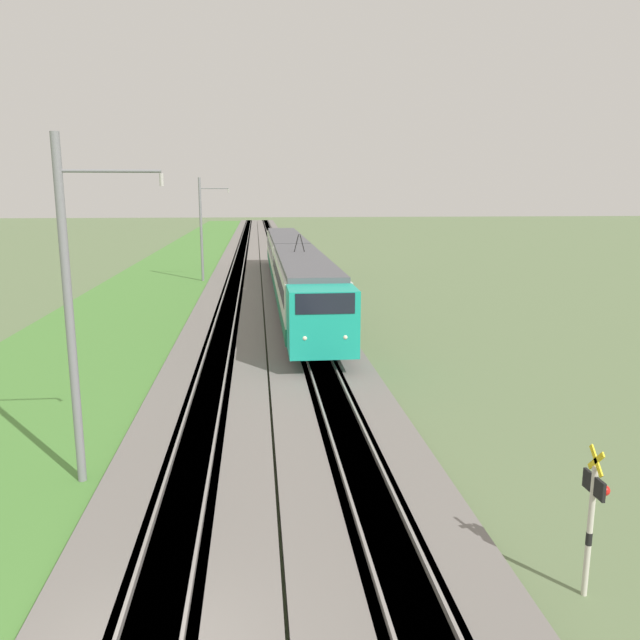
{
  "coord_description": "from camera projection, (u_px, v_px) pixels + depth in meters",
  "views": [
    {
      "loc": [
        -8.59,
        -1.86,
        7.44
      ],
      "look_at": [
        17.1,
        -4.48,
        2.23
      ],
      "focal_mm": 35.0,
      "sensor_mm": 36.0,
      "label": 1
    }
  ],
  "objects": [
    {
      "name": "catenary_mast_near",
      "position": [
        71.0,
        312.0,
        15.38
      ],
      "size": [
        0.22,
        2.56,
        8.89
      ],
      "color": "slate",
      "rests_on": "ground"
    },
    {
      "name": "passenger_train",
      "position": [
        293.0,
        265.0,
        45.34
      ],
      "size": [
        42.51,
        2.94,
        5.06
      ],
      "rotation": [
        0.0,
        0.0,
        3.14
      ],
      "color": "#19A88E",
      "rests_on": "ground"
    },
    {
      "name": "grass_verge",
      "position": [
        177.0,
        275.0,
        57.86
      ],
      "size": [
        240.0,
        11.13,
        0.12
      ],
      "color": "#4C8438",
      "rests_on": "ground"
    },
    {
      "name": "catenary_mast_mid",
      "position": [
        202.0,
        229.0,
        52.95
      ],
      "size": [
        0.22,
        2.56,
        8.83
      ],
      "color": "slate",
      "rests_on": "ground"
    },
    {
      "name": "ballast_main",
      "position": [
        237.0,
        274.0,
        58.39
      ],
      "size": [
        240.0,
        4.4,
        0.3
      ],
      "color": "slate",
      "rests_on": "ground"
    },
    {
      "name": "track_main",
      "position": [
        237.0,
        273.0,
        58.39
      ],
      "size": [
        240.0,
        1.57,
        0.45
      ],
      "color": "#4C4238",
      "rests_on": "ground"
    },
    {
      "name": "track_adjacent",
      "position": [
        285.0,
        273.0,
        58.84
      ],
      "size": [
        240.0,
        1.57,
        0.45
      ],
      "color": "#4C4238",
      "rests_on": "ground"
    },
    {
      "name": "crossing_signal_far",
      "position": [
        593.0,
        508.0,
        11.45
      ],
      "size": [
        0.7,
        0.23,
        2.96
      ],
      "rotation": [
        0.0,
        0.0,
        -1.57
      ],
      "color": "beige",
      "rests_on": "ground"
    },
    {
      "name": "ballast_adjacent",
      "position": [
        285.0,
        273.0,
        58.84
      ],
      "size": [
        240.0,
        4.4,
        0.3
      ],
      "color": "slate",
      "rests_on": "ground"
    }
  ]
}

